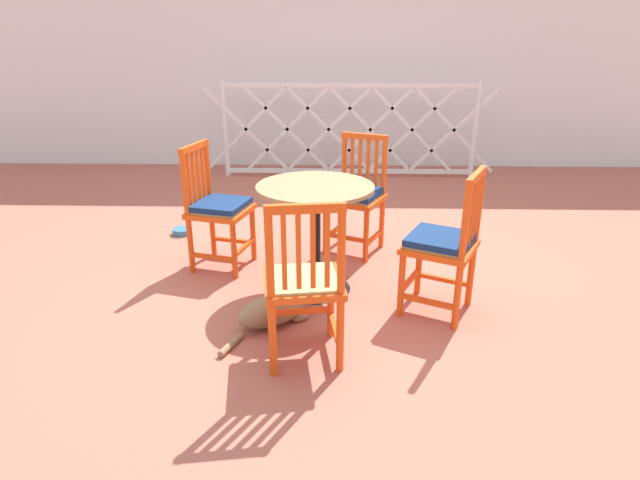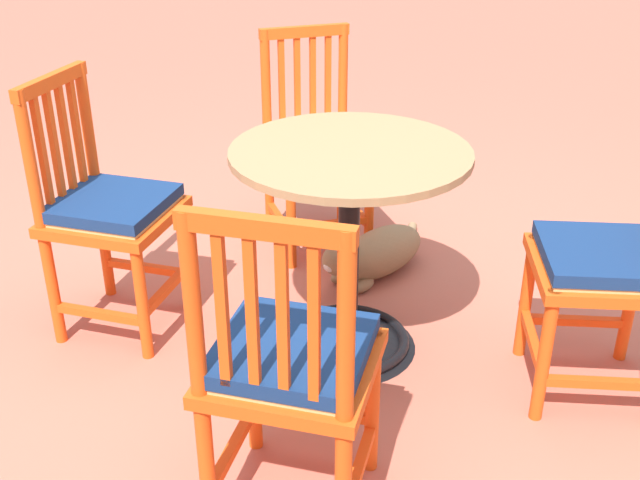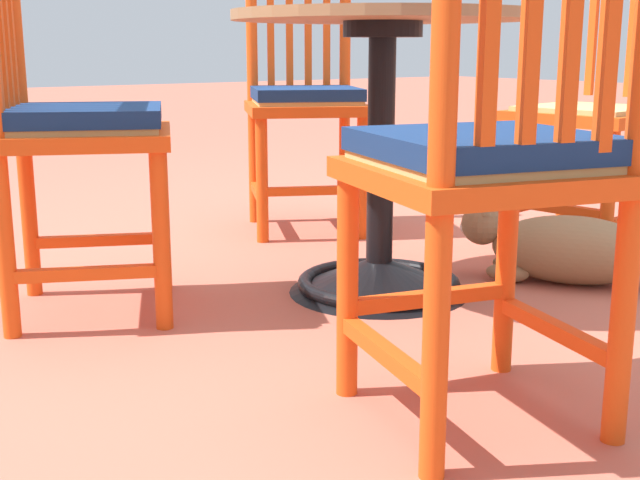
{
  "view_description": "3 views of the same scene",
  "coord_description": "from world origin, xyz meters",
  "px_view_note": "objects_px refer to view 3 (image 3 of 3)",
  "views": [
    {
      "loc": [
        -0.0,
        -3.22,
        1.63
      ],
      "look_at": [
        -0.09,
        0.13,
        0.31
      ],
      "focal_mm": 29.39,
      "sensor_mm": 36.0,
      "label": 1
    },
    {
      "loc": [
        0.37,
        2.22,
        1.57
      ],
      "look_at": [
        -0.03,
        -0.05,
        0.4
      ],
      "focal_mm": 43.64,
      "sensor_mm": 36.0,
      "label": 2
    },
    {
      "loc": [
        -1.8,
        1.38,
        0.64
      ],
      "look_at": [
        0.02,
        0.1,
        0.13
      ],
      "focal_mm": 47.25,
      "sensor_mm": 36.0,
      "label": 3
    }
  ],
  "objects_px": {
    "orange_chair_facing_out": "(76,131)",
    "orange_chair_at_corner": "(305,104)",
    "orange_chair_near_fence": "(594,116)",
    "tabby_cat": "(558,249)",
    "orange_chair_tucked_in": "(489,168)",
    "cafe_table": "(381,187)"
  },
  "relations": [
    {
      "from": "orange_chair_facing_out",
      "to": "orange_chair_tucked_in",
      "type": "xyz_separation_m",
      "value": [
        -1.01,
        -0.34,
        0.0
      ]
    },
    {
      "from": "cafe_table",
      "to": "orange_chair_at_corner",
      "type": "bearing_deg",
      "value": -20.48
    },
    {
      "from": "orange_chair_facing_out",
      "to": "tabby_cat",
      "type": "height_order",
      "value": "orange_chair_facing_out"
    },
    {
      "from": "orange_chair_tucked_in",
      "to": "orange_chair_near_fence",
      "type": "relative_size",
      "value": 1.0
    },
    {
      "from": "orange_chair_at_corner",
      "to": "orange_chair_tucked_in",
      "type": "bearing_deg",
      "value": 156.44
    },
    {
      "from": "orange_chair_tucked_in",
      "to": "orange_chair_at_corner",
      "type": "xyz_separation_m",
      "value": [
        1.5,
        -0.65,
        0.0
      ]
    },
    {
      "from": "tabby_cat",
      "to": "orange_chair_near_fence",
      "type": "bearing_deg",
      "value": -63.14
    },
    {
      "from": "orange_chair_near_fence",
      "to": "cafe_table",
      "type": "bearing_deg",
      "value": 87.86
    },
    {
      "from": "tabby_cat",
      "to": "orange_chair_at_corner",
      "type": "bearing_deg",
      "value": 10.08
    },
    {
      "from": "orange_chair_facing_out",
      "to": "orange_chair_near_fence",
      "type": "height_order",
      "value": "same"
    },
    {
      "from": "orange_chair_facing_out",
      "to": "orange_chair_tucked_in",
      "type": "distance_m",
      "value": 1.07
    },
    {
      "from": "cafe_table",
      "to": "orange_chair_facing_out",
      "type": "relative_size",
      "value": 0.83
    },
    {
      "from": "orange_chair_near_fence",
      "to": "tabby_cat",
      "type": "relative_size",
      "value": 1.6
    },
    {
      "from": "cafe_table",
      "to": "orange_chair_facing_out",
      "type": "xyz_separation_m",
      "value": [
        0.29,
        0.7,
        0.16
      ]
    },
    {
      "from": "orange_chair_at_corner",
      "to": "cafe_table",
      "type": "bearing_deg",
      "value": 159.52
    },
    {
      "from": "orange_chair_facing_out",
      "to": "orange_chair_tucked_in",
      "type": "relative_size",
      "value": 1.0
    },
    {
      "from": "orange_chair_near_fence",
      "to": "orange_chair_at_corner",
      "type": "bearing_deg",
      "value": 33.1
    },
    {
      "from": "cafe_table",
      "to": "orange_chair_at_corner",
      "type": "relative_size",
      "value": 0.83
    },
    {
      "from": "orange_chair_facing_out",
      "to": "orange_chair_at_corner",
      "type": "distance_m",
      "value": 1.11
    },
    {
      "from": "cafe_table",
      "to": "orange_chair_near_fence",
      "type": "distance_m",
      "value": 0.84
    },
    {
      "from": "cafe_table",
      "to": "orange_chair_near_fence",
      "type": "relative_size",
      "value": 0.83
    },
    {
      "from": "orange_chair_tucked_in",
      "to": "orange_chair_at_corner",
      "type": "distance_m",
      "value": 1.64
    }
  ]
}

